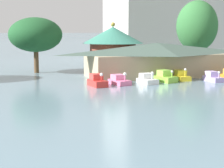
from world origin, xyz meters
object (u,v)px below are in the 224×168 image
object	(u,v)px
pedal_boat_white	(147,80)
pedal_boat_lavender	(213,77)
pedal_boat_yellow	(181,76)
shoreline_tree_right	(197,26)
pedal_boat_pink	(119,80)
pedal_boat_lime	(165,77)
green_roof_pavilion	(113,46)
boathouse	(157,59)
pedal_boat_red	(97,81)
shoreline_tree_mid	(36,35)

from	to	relation	value
pedal_boat_white	pedal_boat_lavender	size ratio (longest dim) A/B	0.94
pedal_boat_yellow	shoreline_tree_right	xyz separation A→B (m)	(9.95, 13.50, 6.56)
pedal_boat_lavender	shoreline_tree_right	distance (m)	18.33
pedal_boat_pink	pedal_boat_lime	distance (m)	6.11
green_roof_pavilion	shoreline_tree_right	xyz separation A→B (m)	(15.38, 1.37, 3.14)
pedal_boat_lime	boathouse	size ratio (longest dim) A/B	0.15
pedal_boat_red	pedal_boat_yellow	size ratio (longest dim) A/B	0.97
shoreline_tree_right	pedal_boat_lavender	bearing A→B (deg)	-113.10
pedal_boat_white	shoreline_tree_mid	world-z (taller)	shoreline_tree_mid
pedal_boat_yellow	shoreline_tree_mid	bearing A→B (deg)	-123.42
pedal_boat_white	shoreline_tree_right	size ratio (longest dim) A/B	0.25
pedal_boat_lime	boathouse	bearing A→B (deg)	150.25
pedal_boat_yellow	pedal_boat_lavender	bearing A→B (deg)	60.74
pedal_boat_red	pedal_boat_pink	xyz separation A→B (m)	(2.86, 0.63, -0.10)
pedal_boat_red	pedal_boat_pink	world-z (taller)	pedal_boat_red
pedal_boat_pink	shoreline_tree_mid	xyz separation A→B (m)	(-8.19, 14.96, 5.22)
pedal_boat_pink	pedal_boat_white	world-z (taller)	pedal_boat_white
pedal_boat_pink	pedal_boat_white	distance (m)	3.40
pedal_boat_lavender	shoreline_tree_mid	bearing A→B (deg)	-129.75
pedal_boat_lime	shoreline_tree_mid	distance (m)	21.13
pedal_boat_red	boathouse	size ratio (longest dim) A/B	0.15
pedal_boat_pink	shoreline_tree_mid	bearing A→B (deg)	-163.37
green_roof_pavilion	shoreline_tree_right	distance (m)	15.76
boathouse	pedal_boat_lime	bearing A→B (deg)	-104.08
pedal_boat_lavender	boathouse	xyz separation A→B (m)	(-4.51, 6.96, 1.95)
boathouse	pedal_boat_yellow	bearing A→B (deg)	-74.95
pedal_boat_yellow	pedal_boat_lavender	distance (m)	3.94
pedal_boat_red	pedal_boat_yellow	bearing A→B (deg)	91.12
pedal_boat_yellow	shoreline_tree_right	distance (m)	18.00
pedal_boat_white	shoreline_tree_mid	size ratio (longest dim) A/B	0.34
pedal_boat_red	pedal_boat_lime	size ratio (longest dim) A/B	0.98
pedal_boat_yellow	shoreline_tree_mid	world-z (taller)	shoreline_tree_mid
boathouse	shoreline_tree_right	bearing A→B (deg)	38.01
pedal_boat_pink	green_roof_pavilion	xyz separation A→B (m)	(3.38, 13.41, 3.46)
pedal_boat_white	pedal_boat_lime	world-z (taller)	pedal_boat_white
pedal_boat_lavender	pedal_boat_pink	bearing A→B (deg)	-96.09
shoreline_tree_mid	pedal_boat_white	bearing A→B (deg)	-53.18
pedal_boat_yellow	green_roof_pavilion	xyz separation A→B (m)	(-5.43, 12.12, 3.42)
pedal_boat_lime	shoreline_tree_right	xyz separation A→B (m)	(12.66, 14.53, 6.48)
pedal_boat_yellow	green_roof_pavilion	world-z (taller)	green_roof_pavilion
pedal_boat_white	pedal_boat_lime	distance (m)	2.83
boathouse	shoreline_tree_mid	size ratio (longest dim) A/B	2.50
pedal_boat_lime	shoreline_tree_right	distance (m)	20.33
pedal_boat_red	pedal_boat_pink	distance (m)	2.93
boathouse	pedal_boat_white	bearing A→B (deg)	-122.83
pedal_boat_yellow	boathouse	bearing A→B (deg)	-159.55
pedal_boat_red	shoreline_tree_mid	world-z (taller)	shoreline_tree_mid
shoreline_tree_mid	pedal_boat_lavender	bearing A→B (deg)	-38.18
green_roof_pavilion	pedal_boat_white	bearing A→B (deg)	-90.08
pedal_boat_lime	shoreline_tree_right	world-z (taller)	shoreline_tree_right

